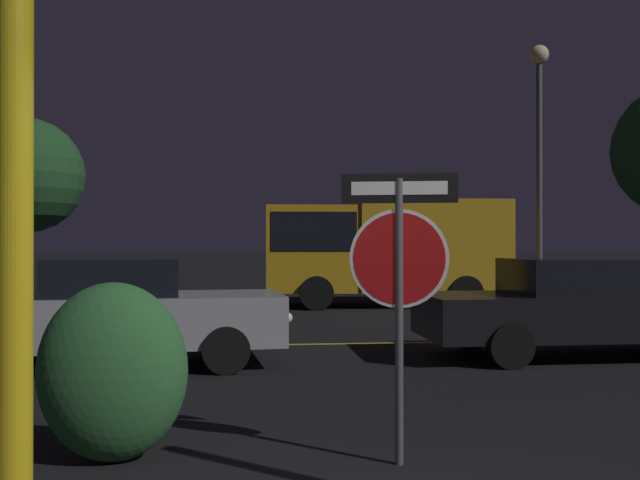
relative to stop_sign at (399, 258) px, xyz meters
The scene contains 9 objects.
road_center_stripe 6.53m from the stop_sign, 93.81° to the left, with size 42.20×0.12×0.01m, color gold.
stop_sign is the anchor object (origin of this frame).
yellow_pole_left 2.86m from the stop_sign, 139.47° to the right, with size 0.17×0.17×2.98m, color yellow.
hedge_bush_2 2.31m from the stop_sign, behind, with size 1.11×0.73×1.35m, color #2D6633.
passing_car_2 5.32m from the stop_sign, 121.52° to the left, with size 4.38×2.08×1.44m.
passing_car_3 6.05m from the stop_sign, 50.82° to the left, with size 4.92×1.90×1.42m.
delivery_truck 13.49m from the stop_sign, 79.70° to the left, with size 6.31×2.78×2.76m.
street_lamp 15.44m from the stop_sign, 62.90° to the left, with size 0.52×0.52×7.05m.
tree_1 20.12m from the stop_sign, 113.67° to the left, with size 3.66×3.66×5.64m.
Camera 1 is at (-0.73, -3.71, 1.63)m, focal length 40.00 mm.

